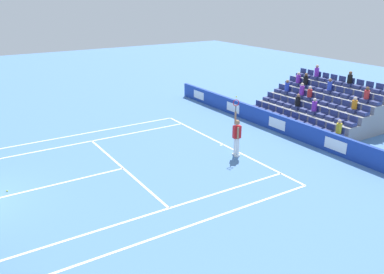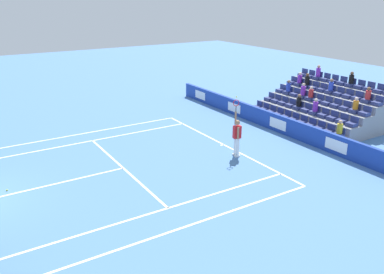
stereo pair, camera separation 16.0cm
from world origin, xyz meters
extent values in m
cube|color=white|center=(0.00, -11.89, 0.00)|extent=(10.97, 0.10, 0.01)
cube|color=white|center=(0.00, -6.40, 0.00)|extent=(8.23, 0.10, 0.01)
cube|color=white|center=(0.00, -3.20, 0.00)|extent=(0.10, 6.40, 0.01)
cube|color=white|center=(4.12, -5.95, 0.00)|extent=(0.10, 11.89, 0.01)
cube|color=white|center=(-4.12, -5.95, 0.00)|extent=(0.10, 11.89, 0.01)
cube|color=white|center=(5.49, -5.95, 0.00)|extent=(0.10, 11.89, 0.01)
cube|color=white|center=(-5.49, -5.95, 0.00)|extent=(0.10, 11.89, 0.01)
cube|color=white|center=(0.00, -11.79, 0.00)|extent=(0.10, 0.20, 0.01)
cube|color=#193899|center=(0.00, -15.68, 0.49)|extent=(19.66, 0.20, 0.97)
cube|color=white|center=(-3.93, -15.57, 0.49)|extent=(1.26, 0.01, 0.54)
cube|color=white|center=(0.00, -15.57, 0.49)|extent=(1.26, 0.01, 0.54)
cube|color=white|center=(3.93, -15.57, 0.49)|extent=(1.26, 0.01, 0.54)
cube|color=white|center=(7.87, -15.57, 0.49)|extent=(1.26, 0.01, 0.54)
cylinder|color=white|center=(-1.63, -11.48, 0.45)|extent=(0.16, 0.16, 0.90)
cylinder|color=white|center=(-1.40, -11.54, 0.45)|extent=(0.16, 0.16, 0.90)
cube|color=white|center=(-1.63, -11.48, 0.04)|extent=(0.18, 0.28, 0.08)
cube|color=white|center=(-1.40, -11.54, 0.04)|extent=(0.18, 0.28, 0.08)
cube|color=red|center=(-1.51, -11.51, 1.20)|extent=(0.30, 0.40, 0.60)
sphere|color=#9E7251|center=(-1.51, -11.51, 1.66)|extent=(0.24, 0.24, 0.24)
cylinder|color=#9E7251|center=(-1.30, -11.56, 1.81)|extent=(0.09, 0.09, 0.62)
cylinder|color=#9E7251|center=(-1.72, -11.41, 1.22)|extent=(0.09, 0.09, 0.56)
cylinder|color=black|center=(-1.30, -11.56, 2.26)|extent=(0.04, 0.04, 0.28)
torus|color=red|center=(-1.30, -11.56, 2.54)|extent=(0.10, 0.31, 0.31)
sphere|color=#D1E533|center=(-1.30, -11.56, 2.82)|extent=(0.07, 0.07, 0.07)
cube|color=gray|center=(0.00, -16.75, 0.21)|extent=(6.82, 0.95, 0.42)
cube|color=navy|center=(-3.10, -16.75, 0.52)|extent=(0.48, 0.44, 0.20)
cube|color=navy|center=(-3.10, -16.95, 0.77)|extent=(0.48, 0.04, 0.30)
cube|color=navy|center=(-2.48, -16.75, 0.52)|extent=(0.48, 0.44, 0.20)
cube|color=navy|center=(-2.48, -16.95, 0.77)|extent=(0.48, 0.04, 0.30)
cube|color=navy|center=(-1.86, -16.75, 0.52)|extent=(0.48, 0.44, 0.20)
cube|color=navy|center=(-1.86, -16.95, 0.77)|extent=(0.48, 0.04, 0.30)
cube|color=navy|center=(-1.24, -16.75, 0.52)|extent=(0.48, 0.44, 0.20)
cube|color=navy|center=(-1.24, -16.95, 0.77)|extent=(0.48, 0.04, 0.30)
cube|color=navy|center=(-0.62, -16.75, 0.52)|extent=(0.48, 0.44, 0.20)
cube|color=navy|center=(-0.62, -16.95, 0.77)|extent=(0.48, 0.04, 0.30)
cube|color=navy|center=(0.00, -16.75, 0.52)|extent=(0.48, 0.44, 0.20)
cube|color=navy|center=(0.00, -16.95, 0.77)|extent=(0.48, 0.04, 0.30)
cube|color=navy|center=(0.62, -16.75, 0.52)|extent=(0.48, 0.44, 0.20)
cube|color=navy|center=(0.62, -16.95, 0.77)|extent=(0.48, 0.04, 0.30)
cube|color=navy|center=(1.24, -16.75, 0.52)|extent=(0.48, 0.44, 0.20)
cube|color=navy|center=(1.24, -16.95, 0.77)|extent=(0.48, 0.04, 0.30)
cube|color=navy|center=(1.86, -16.75, 0.52)|extent=(0.48, 0.44, 0.20)
cube|color=navy|center=(1.86, -16.95, 0.77)|extent=(0.48, 0.04, 0.30)
cube|color=navy|center=(2.48, -16.75, 0.52)|extent=(0.48, 0.44, 0.20)
cube|color=navy|center=(2.48, -16.95, 0.77)|extent=(0.48, 0.04, 0.30)
cube|color=navy|center=(3.10, -16.75, 0.52)|extent=(0.48, 0.44, 0.20)
cube|color=navy|center=(3.10, -16.95, 0.77)|extent=(0.48, 0.04, 0.30)
cube|color=gray|center=(0.00, -17.70, 0.42)|extent=(6.82, 0.95, 0.84)
cube|color=navy|center=(-3.10, -17.70, 0.94)|extent=(0.48, 0.44, 0.20)
cube|color=navy|center=(-3.10, -17.90, 1.19)|extent=(0.48, 0.04, 0.30)
cube|color=navy|center=(-2.48, -17.70, 0.94)|extent=(0.48, 0.44, 0.20)
cube|color=navy|center=(-2.48, -17.90, 1.19)|extent=(0.48, 0.04, 0.30)
cube|color=navy|center=(-1.86, -17.70, 0.94)|extent=(0.48, 0.44, 0.20)
cube|color=navy|center=(-1.86, -17.90, 1.19)|extent=(0.48, 0.04, 0.30)
cube|color=navy|center=(-1.24, -17.70, 0.94)|extent=(0.48, 0.44, 0.20)
cube|color=navy|center=(-1.24, -17.90, 1.19)|extent=(0.48, 0.04, 0.30)
cube|color=navy|center=(-0.62, -17.70, 0.94)|extent=(0.48, 0.44, 0.20)
cube|color=navy|center=(-0.62, -17.90, 1.19)|extent=(0.48, 0.04, 0.30)
cube|color=navy|center=(0.00, -17.70, 0.94)|extent=(0.48, 0.44, 0.20)
cube|color=navy|center=(0.00, -17.90, 1.19)|extent=(0.48, 0.04, 0.30)
cube|color=navy|center=(0.62, -17.70, 0.94)|extent=(0.48, 0.44, 0.20)
cube|color=navy|center=(0.62, -17.90, 1.19)|extent=(0.48, 0.04, 0.30)
cube|color=navy|center=(1.24, -17.70, 0.94)|extent=(0.48, 0.44, 0.20)
cube|color=navy|center=(1.24, -17.90, 1.19)|extent=(0.48, 0.04, 0.30)
cube|color=navy|center=(1.86, -17.70, 0.94)|extent=(0.48, 0.44, 0.20)
cube|color=navy|center=(1.86, -17.90, 1.19)|extent=(0.48, 0.04, 0.30)
cube|color=navy|center=(2.48, -17.70, 0.94)|extent=(0.48, 0.44, 0.20)
cube|color=navy|center=(2.48, -17.90, 1.19)|extent=(0.48, 0.04, 0.30)
cube|color=navy|center=(3.10, -17.70, 0.94)|extent=(0.48, 0.44, 0.20)
cube|color=navy|center=(3.10, -17.90, 1.19)|extent=(0.48, 0.04, 0.30)
cube|color=gray|center=(0.00, -18.65, 0.63)|extent=(6.82, 0.95, 1.26)
cube|color=navy|center=(-3.10, -18.65, 1.36)|extent=(0.48, 0.44, 0.20)
cube|color=navy|center=(-3.10, -18.85, 1.61)|extent=(0.48, 0.04, 0.30)
cube|color=navy|center=(-2.48, -18.65, 1.36)|extent=(0.48, 0.44, 0.20)
cube|color=navy|center=(-2.48, -18.85, 1.61)|extent=(0.48, 0.04, 0.30)
cube|color=navy|center=(-1.86, -18.65, 1.36)|extent=(0.48, 0.44, 0.20)
cube|color=navy|center=(-1.86, -18.85, 1.61)|extent=(0.48, 0.04, 0.30)
cube|color=navy|center=(-1.24, -18.65, 1.36)|extent=(0.48, 0.44, 0.20)
cube|color=navy|center=(-1.24, -18.85, 1.61)|extent=(0.48, 0.04, 0.30)
cube|color=navy|center=(-0.62, -18.65, 1.36)|extent=(0.48, 0.44, 0.20)
cube|color=navy|center=(-0.62, -18.85, 1.61)|extent=(0.48, 0.04, 0.30)
cube|color=navy|center=(0.00, -18.65, 1.36)|extent=(0.48, 0.44, 0.20)
cube|color=navy|center=(0.00, -18.85, 1.61)|extent=(0.48, 0.04, 0.30)
cube|color=navy|center=(0.62, -18.65, 1.36)|extent=(0.48, 0.44, 0.20)
cube|color=navy|center=(0.62, -18.85, 1.61)|extent=(0.48, 0.04, 0.30)
cube|color=navy|center=(1.24, -18.65, 1.36)|extent=(0.48, 0.44, 0.20)
cube|color=navy|center=(1.24, -18.85, 1.61)|extent=(0.48, 0.04, 0.30)
cube|color=navy|center=(1.86, -18.65, 1.36)|extent=(0.48, 0.44, 0.20)
cube|color=navy|center=(1.86, -18.85, 1.61)|extent=(0.48, 0.04, 0.30)
cube|color=navy|center=(2.48, -18.65, 1.36)|extent=(0.48, 0.44, 0.20)
cube|color=navy|center=(2.48, -18.85, 1.61)|extent=(0.48, 0.04, 0.30)
cube|color=navy|center=(3.10, -18.65, 1.36)|extent=(0.48, 0.44, 0.20)
cube|color=navy|center=(3.10, -18.85, 1.61)|extent=(0.48, 0.04, 0.30)
cube|color=gray|center=(0.00, -19.60, 0.84)|extent=(6.82, 0.95, 1.68)
cube|color=navy|center=(-3.10, -19.60, 1.78)|extent=(0.48, 0.44, 0.20)
cube|color=navy|center=(-3.10, -19.80, 2.03)|extent=(0.48, 0.04, 0.30)
cube|color=navy|center=(-2.48, -19.60, 1.78)|extent=(0.48, 0.44, 0.20)
cube|color=navy|center=(-2.48, -19.80, 2.03)|extent=(0.48, 0.04, 0.30)
cube|color=navy|center=(-1.86, -19.60, 1.78)|extent=(0.48, 0.44, 0.20)
cube|color=navy|center=(-1.86, -19.80, 2.03)|extent=(0.48, 0.04, 0.30)
cube|color=navy|center=(-1.24, -19.60, 1.78)|extent=(0.48, 0.44, 0.20)
cube|color=navy|center=(-1.24, -19.80, 2.03)|extent=(0.48, 0.04, 0.30)
cube|color=navy|center=(-0.62, -19.60, 1.78)|extent=(0.48, 0.44, 0.20)
cube|color=navy|center=(-0.62, -19.80, 2.03)|extent=(0.48, 0.04, 0.30)
cube|color=navy|center=(0.00, -19.60, 1.78)|extent=(0.48, 0.44, 0.20)
cube|color=navy|center=(0.00, -19.80, 2.03)|extent=(0.48, 0.04, 0.30)
cube|color=navy|center=(0.62, -19.60, 1.78)|extent=(0.48, 0.44, 0.20)
cube|color=navy|center=(0.62, -19.80, 2.03)|extent=(0.48, 0.04, 0.30)
cube|color=navy|center=(1.24, -19.60, 1.78)|extent=(0.48, 0.44, 0.20)
cube|color=navy|center=(1.24, -19.80, 2.03)|extent=(0.48, 0.04, 0.30)
cube|color=navy|center=(1.86, -19.60, 1.78)|extent=(0.48, 0.44, 0.20)
cube|color=navy|center=(1.86, -19.80, 2.03)|extent=(0.48, 0.04, 0.30)
cube|color=navy|center=(2.48, -19.60, 1.78)|extent=(0.48, 0.44, 0.20)
cube|color=navy|center=(2.48, -19.80, 2.03)|extent=(0.48, 0.04, 0.30)
cube|color=navy|center=(3.10, -19.60, 1.78)|extent=(0.48, 0.44, 0.20)
cube|color=navy|center=(3.10, -19.80, 2.03)|extent=(0.48, 0.04, 0.30)
cube|color=gray|center=(0.00, -20.55, 1.05)|extent=(6.82, 0.95, 2.10)
cube|color=navy|center=(-2.48, -20.55, 2.20)|extent=(0.48, 0.44, 0.20)
cube|color=navy|center=(-2.48, -20.75, 2.45)|extent=(0.48, 0.04, 0.30)
cube|color=navy|center=(-1.86, -20.55, 2.20)|extent=(0.48, 0.44, 0.20)
cube|color=navy|center=(-1.86, -20.75, 2.45)|extent=(0.48, 0.04, 0.30)
cube|color=navy|center=(-1.24, -20.55, 2.20)|extent=(0.48, 0.44, 0.20)
cube|color=navy|center=(-1.24, -20.75, 2.45)|extent=(0.48, 0.04, 0.30)
cube|color=navy|center=(-0.62, -20.55, 2.20)|extent=(0.48, 0.44, 0.20)
cube|color=navy|center=(-0.62, -20.75, 2.45)|extent=(0.48, 0.04, 0.30)
cube|color=navy|center=(0.00, -20.55, 2.20)|extent=(0.48, 0.44, 0.20)
cube|color=navy|center=(0.00, -20.75, 2.45)|extent=(0.48, 0.04, 0.30)
cube|color=navy|center=(0.62, -20.55, 2.20)|extent=(0.48, 0.44, 0.20)
cube|color=navy|center=(0.62, -20.75, 2.45)|extent=(0.48, 0.04, 0.30)
cube|color=navy|center=(1.24, -20.55, 2.20)|extent=(0.48, 0.44, 0.20)
cube|color=navy|center=(1.24, -20.75, 2.45)|extent=(0.48, 0.04, 0.30)
cube|color=navy|center=(1.86, -20.55, 2.20)|extent=(0.48, 0.44, 0.20)
cube|color=navy|center=(1.86, -20.75, 2.45)|extent=(0.48, 0.04, 0.30)
cube|color=navy|center=(2.48, -20.55, 2.20)|extent=(0.48, 0.44, 0.20)
cube|color=navy|center=(2.48, -20.75, 2.45)|extent=(0.48, 0.04, 0.30)
cube|color=navy|center=(3.10, -20.55, 2.20)|extent=(0.48, 0.44, 0.20)
cube|color=navy|center=(3.10, -20.75, 2.45)|extent=(0.48, 0.04, 0.30)
cylinder|color=red|center=(-2.48, -19.65, 2.11)|extent=(0.28, 0.28, 0.47)
sphere|color=brown|center=(-2.48, -19.65, 2.45)|extent=(0.20, 0.20, 0.20)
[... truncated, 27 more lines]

